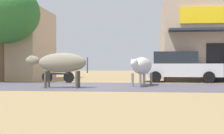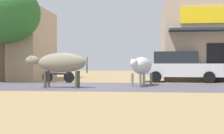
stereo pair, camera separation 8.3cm
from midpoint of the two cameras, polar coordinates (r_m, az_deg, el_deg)
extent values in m
plane|color=#9E8255|center=(13.34, -4.49, -3.59)|extent=(80.00, 80.00, 0.00)
cube|color=#524D59|center=(13.34, -4.49, -3.58)|extent=(72.00, 5.43, 0.00)
cube|color=black|center=(17.41, 19.18, 0.76)|extent=(1.10, 0.06, 2.10)
cylinder|color=brown|center=(17.93, -19.87, 1.25)|extent=(0.40, 0.40, 2.42)
ellipsoid|color=#2D6A2D|center=(18.16, -19.88, 9.49)|extent=(4.30, 4.30, 3.44)
cube|color=silver|center=(17.06, 12.92, -0.56)|extent=(4.24, 1.98, 0.70)
cube|color=#1E2328|center=(17.05, 11.87, 1.69)|extent=(2.37, 1.74, 0.64)
cylinder|color=black|center=(18.08, 17.03, -1.63)|extent=(0.61, 0.21, 0.60)
cylinder|color=black|center=(16.33, 17.83, -1.84)|extent=(0.61, 0.21, 0.60)
cylinder|color=black|center=(17.92, 8.44, -1.64)|extent=(0.61, 0.21, 0.60)
cylinder|color=black|center=(16.16, 8.32, -1.85)|extent=(0.61, 0.21, 0.60)
cylinder|color=black|center=(16.02, -7.90, -1.91)|extent=(0.58, 0.20, 0.58)
cylinder|color=black|center=(16.62, -11.81, -1.83)|extent=(0.58, 0.20, 0.58)
cylinder|color=black|center=(16.30, -9.89, -1.24)|extent=(1.26, 0.36, 0.10)
ellipsoid|color=#1E4C99|center=(16.27, -9.74, -0.46)|extent=(0.60, 0.35, 0.28)
cylinder|color=black|center=(16.03, -8.10, -0.30)|extent=(0.06, 0.06, 0.60)
ellipsoid|color=gray|center=(12.42, -9.12, 0.81)|extent=(1.96, 0.79, 0.79)
ellipsoid|color=gray|center=(12.75, -14.44, 1.23)|extent=(0.57, 0.31, 0.36)
cone|color=beige|center=(12.67, -14.80, 2.05)|extent=(0.06, 0.06, 0.12)
cone|color=beige|center=(12.86, -14.51, 2.03)|extent=(0.06, 0.06, 0.12)
cylinder|color=#4B483D|center=(12.35, -12.21, -2.32)|extent=(0.11, 0.11, 0.68)
cylinder|color=#4B483D|center=(12.82, -11.60, -2.22)|extent=(0.11, 0.11, 0.68)
cylinder|color=#4B483D|center=(12.06, -6.48, -2.38)|extent=(0.11, 0.11, 0.68)
cylinder|color=#4B483D|center=(12.55, -6.07, -2.28)|extent=(0.11, 0.11, 0.68)
cylinder|color=#4B483D|center=(12.23, -4.49, 0.35)|extent=(0.05, 0.05, 0.63)
ellipsoid|color=silver|center=(13.61, 5.80, 0.23)|extent=(1.20, 2.16, 0.76)
ellipsoid|color=silver|center=(12.38, 4.33, 0.67)|extent=(0.40, 0.61, 0.36)
cone|color=beige|center=(12.31, 4.72, 1.51)|extent=(0.06, 0.06, 0.12)
cone|color=beige|center=(12.36, 3.82, 1.50)|extent=(0.06, 0.06, 0.12)
cylinder|color=gray|center=(12.92, 6.17, -2.45)|extent=(0.11, 0.11, 0.57)
cylinder|color=gray|center=(13.05, 3.98, -2.42)|extent=(0.11, 0.11, 0.57)
cylinder|color=gray|center=(14.21, 7.47, -2.20)|extent=(0.11, 0.11, 0.57)
cylinder|color=gray|center=(14.33, 5.46, -2.18)|extent=(0.11, 0.11, 0.57)
cylinder|color=gray|center=(14.66, 6.84, -0.15)|extent=(0.05, 0.05, 0.61)
camera|label=1|loc=(0.04, -89.84, 0.00)|focal=48.99mm
camera|label=2|loc=(0.04, 90.16, 0.00)|focal=48.99mm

